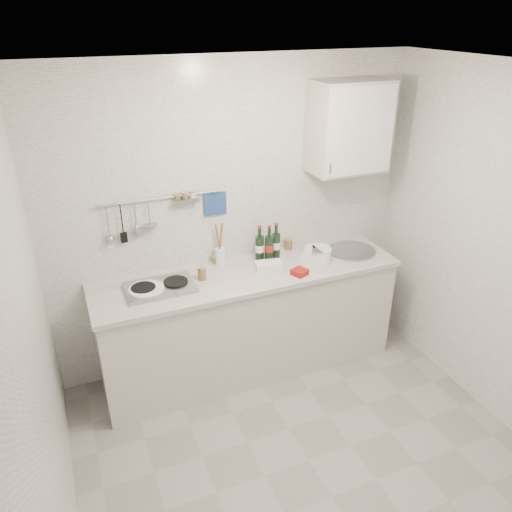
{
  "coord_description": "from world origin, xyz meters",
  "views": [
    {
      "loc": [
        -1.27,
        -2.1,
        2.77
      ],
      "look_at": [
        -0.02,
        0.9,
        1.15
      ],
      "focal_mm": 35.0,
      "sensor_mm": 36.0,
      "label": 1
    }
  ],
  "objects_px": {
    "plate_stack_sink": "(316,255)",
    "plate_stack_hob": "(146,291)",
    "wall_cabinet": "(349,127)",
    "utensil_crock": "(220,254)",
    "wine_bottles": "(268,243)"
  },
  "relations": [
    {
      "from": "plate_stack_sink",
      "to": "plate_stack_hob",
      "type": "bearing_deg",
      "value": 179.56
    },
    {
      "from": "wall_cabinet",
      "to": "plate_stack_sink",
      "type": "height_order",
      "value": "wall_cabinet"
    },
    {
      "from": "plate_stack_sink",
      "to": "utensil_crock",
      "type": "xyz_separation_m",
      "value": [
        -0.74,
        0.26,
        0.03
      ]
    },
    {
      "from": "wall_cabinet",
      "to": "plate_stack_sink",
      "type": "bearing_deg",
      "value": -154.06
    },
    {
      "from": "plate_stack_hob",
      "to": "utensil_crock",
      "type": "bearing_deg",
      "value": 20.96
    },
    {
      "from": "utensil_crock",
      "to": "wine_bottles",
      "type": "bearing_deg",
      "value": -15.99
    },
    {
      "from": "plate_stack_hob",
      "to": "plate_stack_sink",
      "type": "height_order",
      "value": "plate_stack_sink"
    },
    {
      "from": "wall_cabinet",
      "to": "plate_stack_sink",
      "type": "xyz_separation_m",
      "value": [
        -0.31,
        -0.15,
        -0.98
      ]
    },
    {
      "from": "wall_cabinet",
      "to": "plate_stack_hob",
      "type": "bearing_deg",
      "value": -175.27
    },
    {
      "from": "plate_stack_sink",
      "to": "wine_bottles",
      "type": "bearing_deg",
      "value": 156.77
    },
    {
      "from": "wall_cabinet",
      "to": "plate_stack_sink",
      "type": "relative_size",
      "value": 2.5
    },
    {
      "from": "plate_stack_sink",
      "to": "wine_bottles",
      "type": "xyz_separation_m",
      "value": [
        -0.36,
        0.16,
        0.11
      ]
    },
    {
      "from": "wall_cabinet",
      "to": "utensil_crock",
      "type": "relative_size",
      "value": 1.99
    },
    {
      "from": "wall_cabinet",
      "to": "plate_stack_hob",
      "type": "relative_size",
      "value": 2.53
    },
    {
      "from": "wine_bottles",
      "to": "utensil_crock",
      "type": "relative_size",
      "value": 0.88
    }
  ]
}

